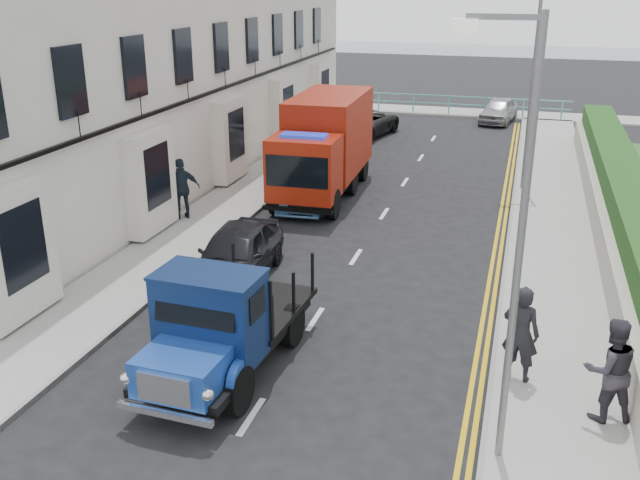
# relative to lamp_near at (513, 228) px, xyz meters

# --- Properties ---
(ground) EXTENTS (120.00, 120.00, 0.00)m
(ground) POSITION_rel_lamp_near_xyz_m (-4.18, 2.00, -4.00)
(ground) COLOR black
(ground) RESTS_ON ground
(pavement_west) EXTENTS (2.40, 38.00, 0.12)m
(pavement_west) POSITION_rel_lamp_near_xyz_m (-9.38, 11.00, -3.94)
(pavement_west) COLOR gray
(pavement_west) RESTS_ON ground
(pavement_east) EXTENTS (2.60, 38.00, 0.12)m
(pavement_east) POSITION_rel_lamp_near_xyz_m (1.12, 11.00, -3.94)
(pavement_east) COLOR gray
(pavement_east) RESTS_ON ground
(promenade) EXTENTS (30.00, 2.50, 0.12)m
(promenade) POSITION_rel_lamp_near_xyz_m (-4.18, 31.00, -3.94)
(promenade) COLOR gray
(promenade) RESTS_ON ground
(sea_plane) EXTENTS (120.00, 120.00, 0.00)m
(sea_plane) POSITION_rel_lamp_near_xyz_m (-4.18, 62.00, -4.00)
(sea_plane) COLOR #4C5B68
(sea_plane) RESTS_ON ground
(garden_east) EXTENTS (1.45, 28.00, 1.75)m
(garden_east) POSITION_rel_lamp_near_xyz_m (3.03, 11.00, -3.10)
(garden_east) COLOR #B2AD9E
(garden_east) RESTS_ON ground
(seafront_railing) EXTENTS (13.00, 0.08, 1.11)m
(seafront_railing) POSITION_rel_lamp_near_xyz_m (-4.18, 30.20, -3.42)
(seafront_railing) COLOR #59B2A5
(seafront_railing) RESTS_ON ground
(lamp_near) EXTENTS (1.23, 0.18, 7.00)m
(lamp_near) POSITION_rel_lamp_near_xyz_m (0.00, 0.00, 0.00)
(lamp_near) COLOR slate
(lamp_near) RESTS_ON ground
(lamp_mid) EXTENTS (1.23, 0.18, 7.00)m
(lamp_mid) POSITION_rel_lamp_near_xyz_m (0.00, 16.00, 0.00)
(lamp_mid) COLOR slate
(lamp_mid) RESTS_ON ground
(lamp_far) EXTENTS (1.23, 0.18, 7.00)m
(lamp_far) POSITION_rel_lamp_near_xyz_m (0.00, 26.00, 0.00)
(lamp_far) COLOR slate
(lamp_far) RESTS_ON ground
(bedford_lorry) EXTENTS (2.18, 4.98, 2.31)m
(bedford_lorry) POSITION_rel_lamp_near_xyz_m (-5.23, 0.94, -2.94)
(bedford_lorry) COLOR black
(bedford_lorry) RESTS_ON ground
(red_lorry) EXTENTS (2.41, 6.64, 3.45)m
(red_lorry) POSITION_rel_lamp_near_xyz_m (-6.70, 13.64, -2.16)
(red_lorry) COLOR black
(red_lorry) RESTS_ON ground
(parked_car_front) EXTENTS (1.96, 4.28, 1.42)m
(parked_car_front) POSITION_rel_lamp_near_xyz_m (-6.78, 5.66, -3.29)
(parked_car_front) COLOR black
(parked_car_front) RESTS_ON ground
(parked_car_mid) EXTENTS (1.69, 4.14, 1.34)m
(parked_car_mid) POSITION_rel_lamp_near_xyz_m (-6.78, 12.18, -3.33)
(parked_car_mid) COLOR #4D74A5
(parked_car_mid) RESTS_ON ground
(parked_car_rear) EXTENTS (2.28, 4.46, 1.24)m
(parked_car_rear) POSITION_rel_lamp_near_xyz_m (-7.78, 17.00, -3.38)
(parked_car_rear) COLOR #B5B5BA
(parked_car_rear) RESTS_ON ground
(seafront_car_left) EXTENTS (3.16, 5.19, 1.35)m
(seafront_car_left) POSITION_rel_lamp_near_xyz_m (-7.54, 23.73, -3.32)
(seafront_car_left) COLOR black
(seafront_car_left) RESTS_ON ground
(seafront_car_right) EXTENTS (2.13, 3.99, 1.29)m
(seafront_car_right) POSITION_rel_lamp_near_xyz_m (-1.42, 29.00, -3.35)
(seafront_car_right) COLOR #97989C
(seafront_car_right) RESTS_ON ground
(pedestrian_east_near) EXTENTS (0.79, 0.62, 1.92)m
(pedestrian_east_near) POSITION_rel_lamp_near_xyz_m (0.32, 2.48, -2.92)
(pedestrian_east_near) COLOR black
(pedestrian_east_near) RESTS_ON pavement_east
(pedestrian_east_far) EXTENTS (1.11, 0.98, 1.91)m
(pedestrian_east_far) POSITION_rel_lamp_near_xyz_m (1.83, 1.55, -2.92)
(pedestrian_east_far) COLOR #342E39
(pedestrian_east_far) RESTS_ON pavement_east
(pedestrian_west_near) EXTENTS (1.19, 1.06, 1.94)m
(pedestrian_west_near) POSITION_rel_lamp_near_xyz_m (-10.18, 9.45, -2.91)
(pedestrian_west_near) COLOR black
(pedestrian_west_near) RESTS_ON pavement_west
(pedestrian_west_far) EXTENTS (0.86, 0.62, 1.63)m
(pedestrian_west_far) POSITION_rel_lamp_near_xyz_m (-8.77, 15.53, -3.06)
(pedestrian_west_far) COLOR #473D33
(pedestrian_west_far) RESTS_ON pavement_west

